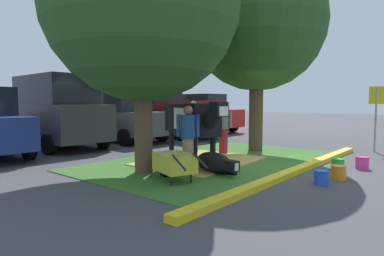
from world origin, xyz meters
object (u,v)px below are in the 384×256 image
object	(u,v)px
shade_tree_left	(142,3)
person_handler	(194,125)
parking_sign	(376,106)
bucket_orange	(339,172)
cow_holstein	(192,119)
person_visitor_near	(188,137)
bucket_blue	(321,177)
sedan_red	(201,113)
person_visitor_far	(223,128)
shade_tree_right	(257,23)
bucket_pink	(362,162)
sedan_silver	(122,117)
bucket_green	(338,164)
calf_lying	(215,163)
suv_dark_grey	(56,111)
pickup_truck_maroon	(168,112)
wheelbarrow	(174,163)

from	to	relation	value
shade_tree_left	person_handler	distance (m)	4.22
parking_sign	bucket_orange	world-z (taller)	parking_sign
shade_tree_left	cow_holstein	bearing A→B (deg)	-0.46
person_visitor_near	bucket_blue	bearing A→B (deg)	-74.32
bucket_orange	sedan_red	distance (m)	11.45
bucket_blue	person_visitor_far	bearing A→B (deg)	62.19
shade_tree_left	shade_tree_right	size ratio (longest dim) A/B	0.94
person_visitor_far	person_handler	bearing A→B (deg)	121.83
bucket_pink	shade_tree_left	bearing A→B (deg)	135.78
sedan_silver	bucket_green	bearing A→B (deg)	-92.93
person_handler	sedan_silver	distance (m)	4.45
calf_lying	bucket_orange	world-z (taller)	calf_lying
shade_tree_right	person_visitor_far	distance (m)	3.53
shade_tree_right	bucket_blue	world-z (taller)	shade_tree_right
shade_tree_left	suv_dark_grey	distance (m)	6.23
calf_lying	suv_dark_grey	bearing A→B (deg)	90.84
bucket_blue	bucket_orange	bearing A→B (deg)	-10.98
pickup_truck_maroon	bucket_orange	bearing A→B (deg)	-114.77
wheelbarrow	sedan_red	bearing A→B (deg)	35.56
person_visitor_near	pickup_truck_maroon	size ratio (longest dim) A/B	0.28
wheelbarrow	bucket_pink	size ratio (longest dim) A/B	4.89
person_visitor_near	parking_sign	xyz separation A→B (m)	(6.20, -2.60, 0.67)
cow_holstein	person_visitor_far	distance (m)	1.79
wheelbarrow	pickup_truck_maroon	bearing A→B (deg)	44.81
wheelbarrow	bucket_pink	bearing A→B (deg)	-33.55
parking_sign	sedan_silver	size ratio (longest dim) A/B	0.47
wheelbarrow	suv_dark_grey	size ratio (longest dim) A/B	0.34
person_visitor_near	parking_sign	world-z (taller)	parking_sign
wheelbarrow	bucket_blue	size ratio (longest dim) A/B	5.35
bucket_green	sedan_red	world-z (taller)	sedan_red
person_handler	suv_dark_grey	world-z (taller)	suv_dark_grey
bucket_green	bucket_blue	bearing A→B (deg)	-173.79
bucket_blue	pickup_truck_maroon	distance (m)	9.98
cow_holstein	calf_lying	world-z (taller)	cow_holstein
bucket_blue	bucket_orange	world-z (taller)	bucket_orange
person_visitor_far	suv_dark_grey	bearing A→B (deg)	114.67
person_visitor_far	wheelbarrow	xyz separation A→B (m)	(-3.57, -1.25, -0.43)
bucket_pink	pickup_truck_maroon	bearing A→B (deg)	74.37
pickup_truck_maroon	sedan_red	xyz separation A→B (m)	(2.83, 0.24, -0.13)
person_visitor_near	suv_dark_grey	xyz separation A→B (m)	(0.18, 6.33, 0.46)
wheelbarrow	bucket_green	bearing A→B (deg)	-33.50
bucket_pink	sedan_red	size ratio (longest dim) A/B	0.07
person_visitor_near	pickup_truck_maroon	xyz separation A→B (m)	(5.51, 5.97, 0.30)
person_visitor_near	wheelbarrow	bearing A→B (deg)	-156.67
calf_lying	person_visitor_near	distance (m)	0.85
person_handler	bucket_blue	bearing A→B (deg)	-107.93
suv_dark_grey	bucket_blue	bearing A→B (deg)	-86.24
shade_tree_left	sedan_red	size ratio (longest dim) A/B	1.32
parking_sign	sedan_silver	distance (m)	9.28
bucket_blue	bucket_pink	world-z (taller)	bucket_pink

